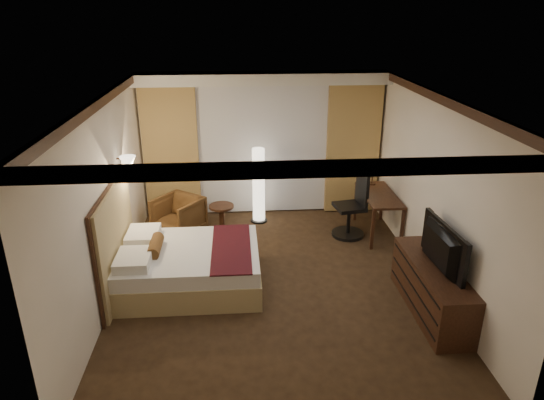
{
  "coord_description": "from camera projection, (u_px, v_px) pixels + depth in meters",
  "views": [
    {
      "loc": [
        -0.49,
        -6.12,
        3.77
      ],
      "look_at": [
        0.0,
        0.4,
        1.15
      ],
      "focal_mm": 32.0,
      "sensor_mm": 36.0,
      "label": 1
    }
  ],
  "objects": [
    {
      "name": "floor",
      "position": [
        274.0,
        283.0,
        7.1
      ],
      "size": [
        4.5,
        5.5,
        0.01
      ],
      "primitive_type": "cube",
      "color": "black",
      "rests_on": "ground"
    },
    {
      "name": "ceiling",
      "position": [
        274.0,
        98.0,
        6.09
      ],
      "size": [
        4.5,
        5.5,
        0.01
      ],
      "primitive_type": "cube",
      "color": "white",
      "rests_on": "back_wall"
    },
    {
      "name": "back_wall",
      "position": [
        263.0,
        144.0,
        9.14
      ],
      "size": [
        4.5,
        0.02,
        2.7
      ],
      "primitive_type": "cube",
      "color": "beige",
      "rests_on": "floor"
    },
    {
      "name": "left_wall",
      "position": [
        106.0,
        202.0,
        6.44
      ],
      "size": [
        0.02,
        5.5,
        2.7
      ],
      "primitive_type": "cube",
      "color": "beige",
      "rests_on": "floor"
    },
    {
      "name": "right_wall",
      "position": [
        435.0,
        193.0,
        6.75
      ],
      "size": [
        0.02,
        5.5,
        2.7
      ],
      "primitive_type": "cube",
      "color": "beige",
      "rests_on": "floor"
    },
    {
      "name": "crown_molding",
      "position": [
        274.0,
        102.0,
        6.11
      ],
      "size": [
        4.5,
        5.5,
        0.12
      ],
      "primitive_type": null,
      "color": "black",
      "rests_on": "ceiling"
    },
    {
      "name": "soffit",
      "position": [
        263.0,
        78.0,
        8.44
      ],
      "size": [
        4.5,
        0.5,
        0.2
      ],
      "primitive_type": "cube",
      "color": "white",
      "rests_on": "ceiling"
    },
    {
      "name": "curtain_sheer",
      "position": [
        263.0,
        150.0,
        9.1
      ],
      "size": [
        2.48,
        0.04,
        2.45
      ],
      "primitive_type": "cube",
      "color": "silver",
      "rests_on": "back_wall"
    },
    {
      "name": "curtain_left_drape",
      "position": [
        171.0,
        153.0,
        8.93
      ],
      "size": [
        1.0,
        0.14,
        2.45
      ],
      "primitive_type": "cube",
      "color": "tan",
      "rests_on": "back_wall"
    },
    {
      "name": "curtain_right_drape",
      "position": [
        353.0,
        149.0,
        9.17
      ],
      "size": [
        1.0,
        0.14,
        2.45
      ],
      "primitive_type": "cube",
      "color": "tan",
      "rests_on": "back_wall"
    },
    {
      "name": "wall_sconce",
      "position": [
        128.0,
        164.0,
        7.11
      ],
      "size": [
        0.24,
        0.24,
        0.24
      ],
      "primitive_type": null,
      "color": "white",
      "rests_on": "left_wall"
    },
    {
      "name": "bed",
      "position": [
        191.0,
        267.0,
        6.95
      ],
      "size": [
        1.98,
        1.54,
        0.58
      ],
      "primitive_type": null,
      "color": "white",
      "rests_on": "floor"
    },
    {
      "name": "headboard",
      "position": [
        116.0,
        241.0,
        6.71
      ],
      "size": [
        0.12,
        1.84,
        1.5
      ],
      "primitive_type": null,
      "color": "tan",
      "rests_on": "floor"
    },
    {
      "name": "armchair",
      "position": [
        178.0,
        214.0,
        8.51
      ],
      "size": [
        0.99,
        0.98,
        0.75
      ],
      "primitive_type": "imported",
      "rotation": [
        0.0,
        0.0,
        -0.64
      ],
      "color": "#553619",
      "rests_on": "floor"
    },
    {
      "name": "side_table",
      "position": [
        222.0,
        218.0,
        8.67
      ],
      "size": [
        0.44,
        0.44,
        0.49
      ],
      "primitive_type": null,
      "color": "black",
      "rests_on": "floor"
    },
    {
      "name": "floor_lamp",
      "position": [
        259.0,
        185.0,
        8.88
      ],
      "size": [
        0.3,
        0.3,
        1.43
      ],
      "primitive_type": null,
      "color": "white",
      "rests_on": "floor"
    },
    {
      "name": "desk",
      "position": [
        377.0,
        214.0,
        8.52
      ],
      "size": [
        0.55,
        1.28,
        0.75
      ],
      "primitive_type": null,
      "color": "black",
      "rests_on": "floor"
    },
    {
      "name": "desk_lamp",
      "position": [
        372.0,
        175.0,
        8.77
      ],
      "size": [
        0.18,
        0.18,
        0.34
      ],
      "primitive_type": null,
      "color": "#FFD899",
      "rests_on": "desk"
    },
    {
      "name": "office_chair",
      "position": [
        350.0,
        205.0,
        8.36
      ],
      "size": [
        0.65,
        0.65,
        1.17
      ],
      "primitive_type": null,
      "rotation": [
        0.0,
        0.0,
        0.17
      ],
      "color": "black",
      "rests_on": "floor"
    },
    {
      "name": "dresser",
      "position": [
        432.0,
        289.0,
        6.33
      ],
      "size": [
        0.5,
        1.74,
        0.68
      ],
      "primitive_type": null,
      "color": "black",
      "rests_on": "floor"
    },
    {
      "name": "television",
      "position": [
        436.0,
        243.0,
        6.08
      ],
      "size": [
        0.71,
        1.16,
        0.15
      ],
      "primitive_type": "imported",
      "rotation": [
        0.0,
        0.0,
        1.63
      ],
      "color": "black",
      "rests_on": "dresser"
    }
  ]
}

